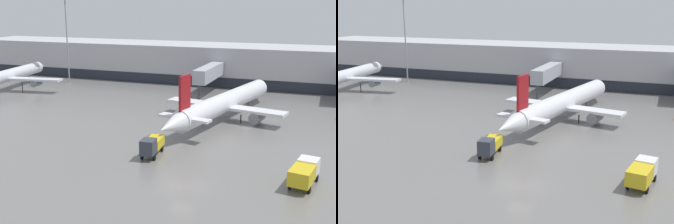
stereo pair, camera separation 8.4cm
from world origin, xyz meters
The scene contains 7 objects.
ground_plane centered at (0.00, 0.00, 0.00)m, with size 320.00×320.00×0.00m, color slate.
terminal_building centered at (0.00, 61.87, 4.50)m, with size 160.00×31.36×9.00m.
parked_jet_1 centered at (-2.33, 27.58, 2.73)m, with size 20.61×37.58×9.07m.
parked_jet_2 centered at (-52.39, 33.64, 3.27)m, with size 25.46×33.55×9.25m.
service_truck_0 centered at (11.69, 4.75, 1.48)m, with size 2.99×5.80×2.41m.
service_truck_2 centered at (-6.57, 7.33, 1.42)m, with size 2.26×5.50×2.53m.
apron_light_mast_0 centered at (-46.24, 48.40, 16.24)m, with size 1.80×1.80×20.96m.
Camera 2 is at (13.20, -38.17, 18.11)m, focal length 45.00 mm.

